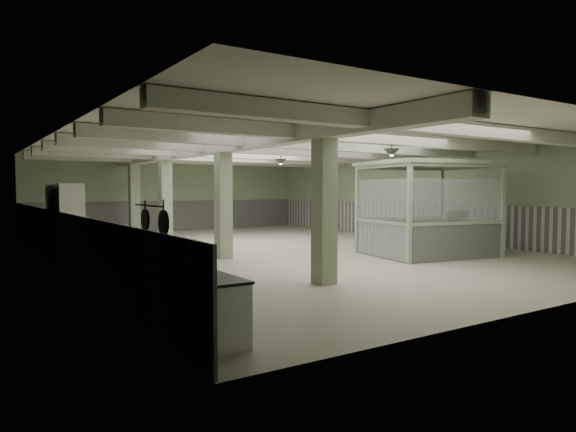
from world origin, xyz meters
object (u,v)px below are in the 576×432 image
prep_counter (157,288)px  walkin_cooler (65,222)px  guard_booth (427,193)px  filing_cabinet (458,230)px

prep_counter → walkin_cooler: size_ratio=1.99×
walkin_cooler → guard_booth: 10.93m
prep_counter → filing_cabinet: filing_cabinet is taller
filing_cabinet → guard_booth: bearing=-152.4°
prep_counter → guard_booth: guard_booth is taller
prep_counter → walkin_cooler: bearing=90.6°
walkin_cooler → guard_booth: guard_booth is taller
guard_booth → filing_cabinet: (1.88, 0.30, -1.27)m
prep_counter → guard_booth: 10.33m
walkin_cooler → prep_counter: bearing=-89.4°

